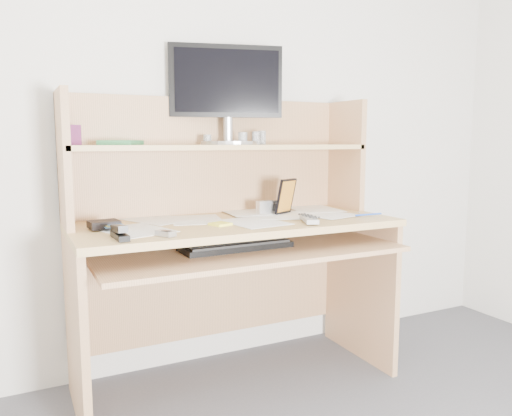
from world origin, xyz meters
name	(u,v)px	position (x,y,z in m)	size (l,w,h in m)	color
back_wall	(209,109)	(0.00, 1.80, 1.25)	(3.60, 0.04, 2.50)	silver
desk	(229,230)	(0.00, 1.56, 0.69)	(1.40, 0.70, 1.30)	tan
paper_clutter	(236,220)	(0.00, 1.48, 0.75)	(1.32, 0.54, 0.01)	white
keyboard	(236,245)	(-0.05, 1.38, 0.67)	(0.47, 0.18, 0.03)	black
tv_remote	(309,219)	(0.26, 1.30, 0.77)	(0.05, 0.19, 0.02)	gray
flip_phone	(166,232)	(-0.38, 1.26, 0.77)	(0.04, 0.08, 0.02)	#A1A1A4
stapler	(120,231)	(-0.54, 1.28, 0.78)	(0.04, 0.14, 0.04)	black
wallet	(104,224)	(-0.56, 1.51, 0.77)	(0.11, 0.09, 0.03)	black
sticky_note_pad	(220,224)	(-0.11, 1.41, 0.75)	(0.07, 0.07, 0.01)	yellow
digital_camera	(267,207)	(0.21, 1.59, 0.79)	(0.10, 0.04, 0.06)	#B9B9BC
game_case	(286,196)	(0.28, 1.54, 0.84)	(0.12, 0.01, 0.17)	black
blue_pen	(368,214)	(0.60, 1.32, 0.76)	(0.01, 0.01, 0.15)	blue
card_box	(74,135)	(-0.64, 1.65, 1.12)	(0.06, 0.02, 0.08)	maroon
shelf_book	(121,143)	(-0.45, 1.69, 1.09)	(0.14, 0.20, 0.02)	#30784E
chip_stack_a	(243,138)	(0.09, 1.60, 1.11)	(0.04, 0.04, 0.06)	black
chip_stack_b	(256,138)	(0.17, 1.62, 1.11)	(0.04, 0.04, 0.06)	silver
chip_stack_c	(207,140)	(-0.06, 1.68, 1.10)	(0.04, 0.04, 0.05)	black
chip_stack_d	(262,138)	(0.21, 1.65, 1.11)	(0.04, 0.04, 0.07)	silver
monitor	(227,92)	(0.05, 1.70, 1.33)	(0.52, 0.27, 0.46)	#A7A8AC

